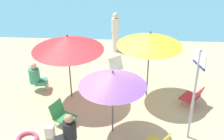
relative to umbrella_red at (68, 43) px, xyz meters
name	(u,v)px	position (x,y,z in m)	size (l,w,h in m)	color
ground_plane	(100,113)	(0.92, -0.77, -1.75)	(40.00, 40.00, 0.00)	#CCB789
umbrella_red	(68,43)	(0.00, 0.00, 0.00)	(2.00, 2.00, 2.02)	#4C4C51
umbrella_purple	(113,79)	(1.32, -1.49, -0.23)	(1.61, 1.61, 1.77)	#4C4C51
umbrella_yellow	(150,39)	(2.25, 0.22, 0.08)	(1.83, 1.83, 2.07)	#4C4C51
beach_chair_a	(61,114)	(-0.03, -1.24, -1.47)	(0.73, 0.68, 0.59)	#33934C
beach_chair_b	(118,68)	(1.33, 1.29, -1.41)	(0.73, 0.73, 0.68)	white
beach_chair_d	(193,96)	(3.53, -0.25, -1.44)	(0.74, 0.75, 0.59)	red
person_a	(68,131)	(0.30, -2.09, -1.32)	(0.55, 0.48, 0.89)	black
person_b	(36,76)	(-1.13, 0.34, -1.27)	(0.56, 0.39, 0.95)	#389970
person_c	(115,32)	(1.15, 3.35, -0.96)	(0.29, 0.29, 1.57)	silver
warning_sign	(196,84)	(3.19, -1.62, -0.21)	(0.17, 0.48, 2.39)	#ADADB2
swim_ring	(27,139)	(-0.75, -1.96, -1.71)	(0.54, 0.54, 0.09)	#E54C7F
beach_bag	(50,132)	(-0.21, -1.83, -1.58)	(0.22, 0.18, 0.34)	silver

